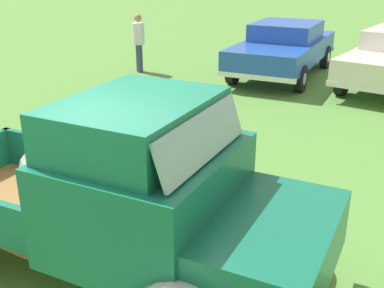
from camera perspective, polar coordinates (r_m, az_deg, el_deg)
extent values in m
plane|color=#548C3D|center=(5.28, -11.01, -14.33)|extent=(80.00, 80.00, 0.00)
cylinder|color=black|center=(5.14, 8.05, -10.16)|extent=(0.78, 0.28, 0.76)
cylinder|color=silver|center=(5.14, 8.05, -10.16)|extent=(0.36, 0.26, 0.34)
cylinder|color=black|center=(6.45, -16.22, -4.00)|extent=(0.78, 0.28, 0.76)
cylinder|color=silver|center=(6.45, -16.22, -4.00)|extent=(0.36, 0.26, 0.34)
sphere|color=silver|center=(6.45, -15.98, -3.35)|extent=(1.04, 1.04, 0.96)
cube|color=olive|center=(5.57, -19.28, -6.70)|extent=(2.17, 1.70, 0.04)
cube|color=#14664C|center=(5.94, -14.64, -1.90)|extent=(2.05, 0.25, 0.50)
cube|color=#14664C|center=(4.86, -11.32, -7.05)|extent=(0.21, 1.54, 0.50)
cube|color=#14664C|center=(4.44, -5.16, -6.32)|extent=(1.58, 1.81, 0.95)
cube|color=#14664C|center=(4.21, -6.64, 2.45)|extent=(1.27, 1.63, 0.45)
cube|color=#8CADB7|center=(3.92, 1.33, 0.82)|extent=(0.27, 1.47, 0.38)
cube|color=#14664C|center=(4.15, 7.67, -11.76)|extent=(1.38, 1.72, 0.55)
sphere|color=silver|center=(5.14, 8.18, -9.63)|extent=(0.99, 0.99, 0.92)
cylinder|color=black|center=(11.89, 12.89, 7.66)|extent=(0.26, 0.68, 0.66)
cylinder|color=silver|center=(11.89, 12.89, 7.66)|extent=(0.24, 0.32, 0.30)
cylinder|color=black|center=(12.38, 4.95, 8.65)|extent=(0.26, 0.68, 0.66)
cylinder|color=silver|center=(12.38, 4.95, 8.65)|extent=(0.24, 0.32, 0.30)
cylinder|color=black|center=(14.76, 15.70, 10.02)|extent=(0.26, 0.68, 0.66)
cylinder|color=silver|center=(14.76, 15.70, 10.02)|extent=(0.24, 0.32, 0.30)
cylinder|color=black|center=(15.16, 9.11, 10.82)|extent=(0.26, 0.68, 0.66)
cylinder|color=silver|center=(15.16, 9.11, 10.82)|extent=(0.24, 0.32, 0.30)
cube|color=blue|center=(13.44, 10.89, 11.00)|extent=(2.30, 4.83, 0.55)
cube|color=blue|center=(13.54, 11.26, 13.19)|extent=(1.81, 2.11, 0.45)
cube|color=silver|center=(15.68, 13.13, 11.33)|extent=(1.93, 0.28, 0.12)
cube|color=silver|center=(11.34, 7.65, 7.97)|extent=(1.93, 0.28, 0.12)
cylinder|color=black|center=(11.86, 17.58, 7.15)|extent=(0.25, 0.67, 0.66)
cylinder|color=silver|center=(11.86, 17.58, 7.15)|extent=(0.23, 0.31, 0.30)
cylinder|color=black|center=(14.65, 21.45, 9.26)|extent=(0.25, 0.67, 0.66)
cylinder|color=silver|center=(14.65, 21.45, 9.26)|extent=(0.23, 0.31, 0.30)
cube|color=silver|center=(10.85, 20.50, 6.19)|extent=(1.88, 0.25, 0.12)
cylinder|color=navy|center=(13.90, -6.42, 10.27)|extent=(0.21, 0.21, 0.78)
cylinder|color=navy|center=(13.74, -6.26, 10.14)|extent=(0.21, 0.21, 0.78)
cylinder|color=silver|center=(13.70, -6.46, 13.02)|extent=(0.48, 0.48, 0.59)
cylinder|color=silver|center=(13.91, -6.67, 13.26)|extent=(0.13, 0.13, 0.56)
cylinder|color=silver|center=(13.49, -6.25, 13.02)|extent=(0.13, 0.13, 0.56)
sphere|color=#A87A56|center=(13.65, -6.53, 14.81)|extent=(0.30, 0.30, 0.21)
cube|color=black|center=(6.87, -3.27, -4.87)|extent=(0.36, 0.36, 0.03)
cone|color=orange|center=(6.73, -3.32, -2.47)|extent=(0.28, 0.28, 0.60)
cylinder|color=white|center=(6.70, -3.34, -1.76)|extent=(0.17, 0.17, 0.08)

